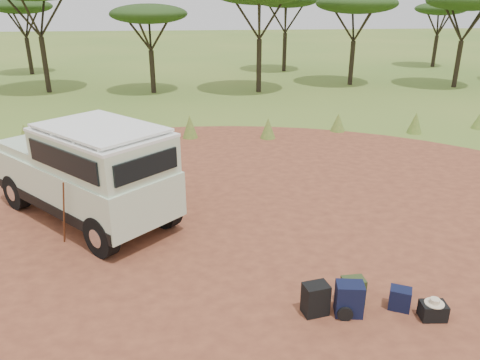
{
  "coord_description": "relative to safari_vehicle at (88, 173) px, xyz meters",
  "views": [
    {
      "loc": [
        0.05,
        -8.9,
        5.17
      ],
      "look_at": [
        1.18,
        1.59,
        1.0
      ],
      "focal_mm": 35.0,
      "sensor_mm": 36.0,
      "label": 1
    }
  ],
  "objects": [
    {
      "name": "duffel_navy",
      "position": [
        6.04,
        -4.27,
        -1.0
      ],
      "size": [
        0.45,
        0.41,
        0.41
      ],
      "primitive_type": "cube",
      "rotation": [
        0.0,
        0.0,
        -0.46
      ],
      "color": "#101433",
      "rests_on": "ground"
    },
    {
      "name": "stuff_sack",
      "position": [
        5.0,
        -4.39,
        -1.07
      ],
      "size": [
        0.31,
        0.31,
        0.27
      ],
      "primitive_type": "cylinder",
      "rotation": [
        1.57,
        0.0,
        -0.18
      ],
      "color": "black",
      "rests_on": "ground"
    },
    {
      "name": "backpack_black",
      "position": [
        4.52,
        -4.24,
        -0.91
      ],
      "size": [
        0.48,
        0.39,
        0.58
      ],
      "primitive_type": "cube",
      "rotation": [
        0.0,
        0.0,
        0.19
      ],
      "color": "black",
      "rests_on": "ground"
    },
    {
      "name": "walking_staff",
      "position": [
        -0.33,
        -1.27,
        -0.44
      ],
      "size": [
        0.29,
        0.29,
        1.53
      ],
      "primitive_type": "cylinder",
      "rotation": [
        0.22,
        0.0,
        0.78
      ],
      "color": "#5F2A16",
      "rests_on": "ground"
    },
    {
      "name": "safari_hat",
      "position": [
        6.49,
        -4.59,
        -0.86
      ],
      "size": [
        0.33,
        0.33,
        0.1
      ],
      "color": "beige",
      "rests_on": "hard_case"
    },
    {
      "name": "acacia_treeline",
      "position": [
        3.21,
        17.91,
        3.67
      ],
      "size": [
        46.7,
        13.2,
        6.26
      ],
      "color": "#2D2519",
      "rests_on": "ground"
    },
    {
      "name": "dirt_clearing",
      "position": [
        2.45,
        -1.9,
        -1.2
      ],
      "size": [
        23.0,
        23.0,
        0.01
      ],
      "primitive_type": "cylinder",
      "color": "#985032",
      "rests_on": "ground"
    },
    {
      "name": "safari_vehicle",
      "position": [
        0.0,
        0.0,
        0.0
      ],
      "size": [
        4.96,
        5.05,
        2.49
      ],
      "rotation": [
        0.0,
        0.0,
        -0.81
      ],
      "color": "silver",
      "rests_on": "ground"
    },
    {
      "name": "ground",
      "position": [
        2.45,
        -1.9,
        -1.2
      ],
      "size": [
        140.0,
        140.0,
        0.0
      ],
      "primitive_type": "plane",
      "color": "#517A2B",
      "rests_on": "ground"
    },
    {
      "name": "backpack_olive",
      "position": [
        5.24,
        -4.06,
        -0.93
      ],
      "size": [
        0.4,
        0.3,
        0.54
      ],
      "primitive_type": "cube",
      "rotation": [
        0.0,
        0.0,
        0.04
      ],
      "color": "#36431F",
      "rests_on": "ground"
    },
    {
      "name": "backpack_navy",
      "position": [
        5.09,
        -4.32,
        -0.9
      ],
      "size": [
        0.52,
        0.41,
        0.61
      ],
      "primitive_type": "cube",
      "rotation": [
        0.0,
        0.0,
        -0.17
      ],
      "color": "#101433",
      "rests_on": "ground"
    },
    {
      "name": "hard_case",
      "position": [
        6.49,
        -4.59,
        -1.05
      ],
      "size": [
        0.45,
        0.34,
        0.3
      ],
      "primitive_type": "cube",
      "rotation": [
        0.0,
        0.0,
        -0.08
      ],
      "color": "black",
      "rests_on": "ground"
    },
    {
      "name": "grass_fringe",
      "position": [
        2.57,
        6.77,
        -0.8
      ],
      "size": [
        36.6,
        1.6,
        0.9
      ],
      "color": "#517A2B",
      "rests_on": "ground"
    }
  ]
}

